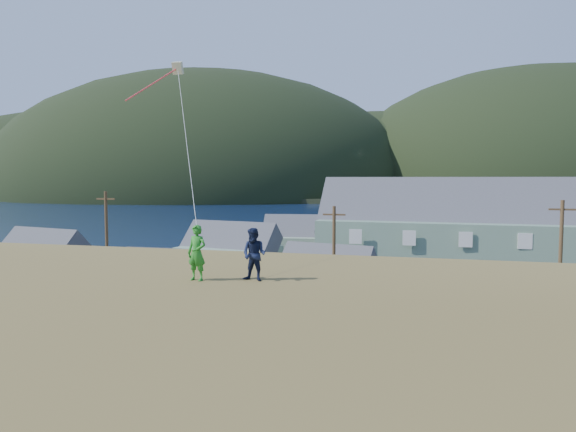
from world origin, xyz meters
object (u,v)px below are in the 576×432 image
object	(u,v)px
shed_palegreen_far	(306,241)
kite_flyer_green	(197,253)
shed_white	(325,278)
shed_teal	(38,261)
kite_flyer_navy	(254,254)
lodge	(503,235)
wharf	(328,246)
shed_palegreen_near	(229,254)

from	to	relation	value
shed_palegreen_far	kite_flyer_green	size ratio (longest dim) A/B	6.28
shed_white	shed_teal	bearing A→B (deg)	-167.49
kite_flyer_green	kite_flyer_navy	xyz separation A→B (m)	(1.80, 0.40, -0.05)
kite_flyer_navy	lodge	bearing A→B (deg)	80.84
wharf	lodge	world-z (taller)	lodge
lodge	shed_white	xyz separation A→B (m)	(-15.51, -13.32, -2.55)
shed_palegreen_near	shed_white	world-z (taller)	shed_palegreen_near
wharf	shed_palegreen_near	bearing A→B (deg)	-103.68
shed_palegreen_near	kite_flyer_navy	xyz separation A→B (m)	(13.59, -33.73, 5.33)
kite_flyer_navy	shed_palegreen_far	bearing A→B (deg)	110.01
shed_teal	shed_palegreen_far	distance (m)	29.93
kite_flyer_green	kite_flyer_navy	bearing A→B (deg)	23.08
shed_teal	kite_flyer_navy	xyz separation A→B (m)	(29.85, -25.62, 5.48)
shed_palegreen_near	shed_white	size ratio (longest dim) A/B	1.26
shed_white	kite_flyer_navy	world-z (taller)	kite_flyer_navy
shed_teal	kite_flyer_green	size ratio (longest dim) A/B	5.46
shed_palegreen_far	shed_teal	bearing A→B (deg)	-142.37
wharf	shed_white	world-z (taller)	shed_white
wharf	shed_teal	bearing A→B (deg)	-124.03
shed_palegreen_near	shed_teal	bearing A→B (deg)	-142.73
wharf	kite_flyer_navy	world-z (taller)	kite_flyer_navy
shed_teal	shed_palegreen_far	world-z (taller)	shed_palegreen_far
kite_flyer_navy	shed_palegreen_near	bearing A→B (deg)	122.01
shed_palegreen_near	kite_flyer_navy	distance (m)	36.75
wharf	lodge	size ratio (longest dim) A/B	0.71
shed_palegreen_far	lodge	bearing A→B (deg)	-25.33
shed_palegreen_near	shed_palegreen_far	size ratio (longest dim) A/B	0.97
kite_flyer_navy	shed_teal	bearing A→B (deg)	149.43
lodge	kite_flyer_green	distance (m)	41.91
wharf	shed_white	bearing A→B (deg)	-80.80
wharf	kite_flyer_navy	xyz separation A→B (m)	(7.51, -58.72, 7.60)
shed_palegreen_near	kite_flyer_green	xyz separation A→B (m)	(11.79, -34.13, 5.38)
shed_teal	shed_palegreen_far	size ratio (longest dim) A/B	0.87
wharf	kite_flyer_green	world-z (taller)	kite_flyer_green
shed_palegreen_near	kite_flyer_navy	world-z (taller)	kite_flyer_navy
shed_palegreen_near	shed_palegreen_far	distance (m)	13.60
shed_white	kite_flyer_green	size ratio (longest dim) A/B	4.82
wharf	shed_teal	world-z (taller)	shed_teal
shed_white	shed_palegreen_far	xyz separation A→B (m)	(-6.02, 20.97, 0.40)
shed_palegreen_far	kite_flyer_navy	xyz separation A→B (m)	(8.09, -46.17, 5.29)
lodge	shed_white	bearing A→B (deg)	-136.82
shed_palegreen_far	kite_flyer_green	xyz separation A→B (m)	(6.29, -46.57, 5.34)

